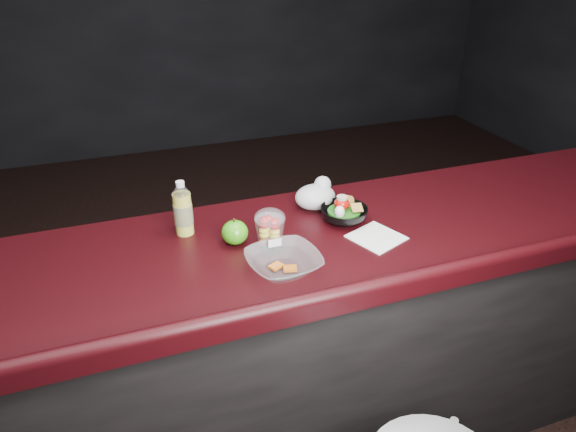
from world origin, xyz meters
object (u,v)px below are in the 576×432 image
(lemonade_bottle, at_px, (183,212))
(takeout_bowl, at_px, (284,263))
(fruit_cup, at_px, (270,229))
(snack_bowl, at_px, (344,213))
(green_apple, at_px, (235,232))

(lemonade_bottle, height_order, takeout_bowl, lemonade_bottle)
(fruit_cup, bearing_deg, snack_bowl, 16.36)
(lemonade_bottle, height_order, snack_bowl, lemonade_bottle)
(fruit_cup, relative_size, green_apple, 1.54)
(green_apple, relative_size, takeout_bowl, 0.38)
(lemonade_bottle, bearing_deg, fruit_cup, -38.10)
(takeout_bowl, bearing_deg, snack_bowl, 36.13)
(lemonade_bottle, xyz_separation_m, snack_bowl, (0.56, -0.11, -0.05))
(snack_bowl, bearing_deg, takeout_bowl, -143.87)
(green_apple, bearing_deg, snack_bowl, 2.61)
(lemonade_bottle, bearing_deg, takeout_bowl, -52.88)
(lemonade_bottle, distance_m, snack_bowl, 0.58)
(fruit_cup, relative_size, snack_bowl, 0.70)
(lemonade_bottle, relative_size, green_apple, 2.11)
(lemonade_bottle, relative_size, takeout_bowl, 0.79)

